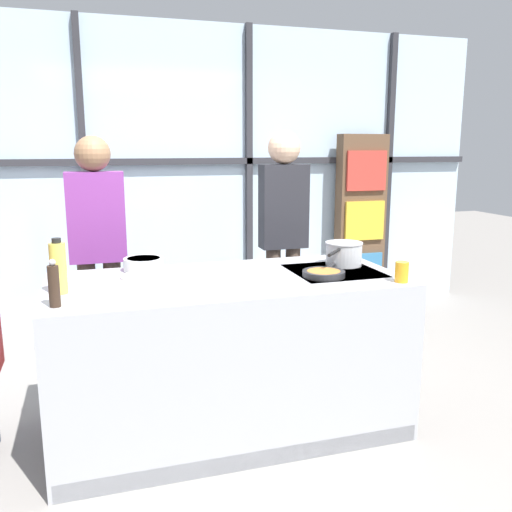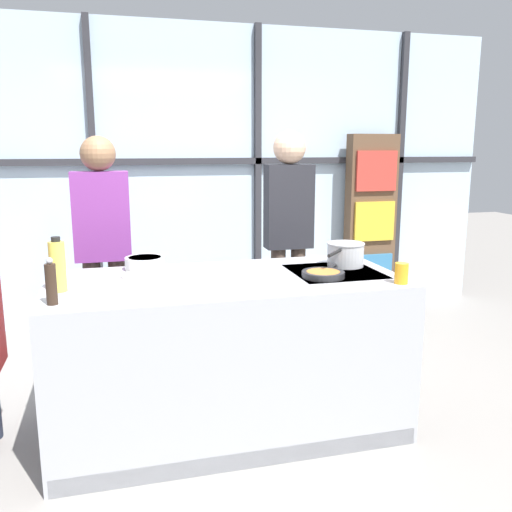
{
  "view_description": "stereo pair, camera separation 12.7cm",
  "coord_description": "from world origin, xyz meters",
  "px_view_note": "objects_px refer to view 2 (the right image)",
  "views": [
    {
      "loc": [
        -0.73,
        -2.95,
        1.68
      ],
      "look_at": [
        0.2,
        0.1,
        1.03
      ],
      "focal_mm": 38.0,
      "sensor_mm": 36.0,
      "label": 1
    },
    {
      "loc": [
        -0.61,
        -2.98,
        1.68
      ],
      "look_at": [
        0.2,
        0.1,
        1.03
      ],
      "focal_mm": 38.0,
      "sensor_mm": 36.0,
      "label": 2
    }
  ],
  "objects_px": {
    "spectator_far_left": "(103,239)",
    "white_plate": "(141,275)",
    "frying_pan": "(324,274)",
    "mixing_bowl": "(145,263)",
    "spectator_center_left": "(289,226)",
    "pepper_grinder": "(51,283)",
    "saucepan": "(345,254)",
    "juice_glass_near": "(401,273)",
    "oil_bottle": "(58,266)"
  },
  "relations": [
    {
      "from": "saucepan",
      "to": "white_plate",
      "type": "xyz_separation_m",
      "value": [
        -1.27,
        0.04,
        -0.07
      ]
    },
    {
      "from": "white_plate",
      "to": "oil_bottle",
      "type": "xyz_separation_m",
      "value": [
        -0.43,
        -0.23,
        0.13
      ]
    },
    {
      "from": "juice_glass_near",
      "to": "spectator_far_left",
      "type": "bearing_deg",
      "value": 139.71
    },
    {
      "from": "white_plate",
      "to": "oil_bottle",
      "type": "height_order",
      "value": "oil_bottle"
    },
    {
      "from": "spectator_center_left",
      "to": "pepper_grinder",
      "type": "xyz_separation_m",
      "value": [
        -1.62,
        -1.3,
        -0.03
      ]
    },
    {
      "from": "white_plate",
      "to": "pepper_grinder",
      "type": "distance_m",
      "value": 0.66
    },
    {
      "from": "frying_pan",
      "to": "saucepan",
      "type": "xyz_separation_m",
      "value": [
        0.24,
        0.24,
        0.06
      ]
    },
    {
      "from": "spectator_far_left",
      "to": "frying_pan",
      "type": "bearing_deg",
      "value": 138.31
    },
    {
      "from": "spectator_center_left",
      "to": "juice_glass_near",
      "type": "bearing_deg",
      "value": 98.74
    },
    {
      "from": "spectator_center_left",
      "to": "pepper_grinder",
      "type": "height_order",
      "value": "spectator_center_left"
    },
    {
      "from": "mixing_bowl",
      "to": "pepper_grinder",
      "type": "distance_m",
      "value": 0.81
    },
    {
      "from": "frying_pan",
      "to": "juice_glass_near",
      "type": "height_order",
      "value": "juice_glass_near"
    },
    {
      "from": "saucepan",
      "to": "oil_bottle",
      "type": "distance_m",
      "value": 1.71
    },
    {
      "from": "saucepan",
      "to": "mixing_bowl",
      "type": "relative_size",
      "value": 1.49
    },
    {
      "from": "saucepan",
      "to": "pepper_grinder",
      "type": "relative_size",
      "value": 1.58
    },
    {
      "from": "white_plate",
      "to": "pepper_grinder",
      "type": "xyz_separation_m",
      "value": [
        -0.44,
        -0.47,
        0.1
      ]
    },
    {
      "from": "white_plate",
      "to": "oil_bottle",
      "type": "relative_size",
      "value": 0.81
    },
    {
      "from": "oil_bottle",
      "to": "juice_glass_near",
      "type": "distance_m",
      "value": 1.85
    },
    {
      "from": "frying_pan",
      "to": "juice_glass_near",
      "type": "bearing_deg",
      "value": -34.92
    },
    {
      "from": "frying_pan",
      "to": "juice_glass_near",
      "type": "distance_m",
      "value": 0.44
    },
    {
      "from": "spectator_center_left",
      "to": "pepper_grinder",
      "type": "relative_size",
      "value": 7.76
    },
    {
      "from": "juice_glass_near",
      "to": "saucepan",
      "type": "bearing_deg",
      "value": 103.32
    },
    {
      "from": "juice_glass_near",
      "to": "spectator_center_left",
      "type": "bearing_deg",
      "value": 98.74
    },
    {
      "from": "spectator_far_left",
      "to": "frying_pan",
      "type": "relative_size",
      "value": 4.59
    },
    {
      "from": "white_plate",
      "to": "mixing_bowl",
      "type": "xyz_separation_m",
      "value": [
        0.03,
        0.18,
        0.04
      ]
    },
    {
      "from": "spectator_far_left",
      "to": "saucepan",
      "type": "xyz_separation_m",
      "value": [
        1.49,
        -0.87,
        -0.01
      ]
    },
    {
      "from": "spectator_center_left",
      "to": "frying_pan",
      "type": "height_order",
      "value": "spectator_center_left"
    },
    {
      "from": "spectator_far_left",
      "to": "frying_pan",
      "type": "height_order",
      "value": "spectator_far_left"
    },
    {
      "from": "oil_bottle",
      "to": "juice_glass_near",
      "type": "bearing_deg",
      "value": -9.6
    },
    {
      "from": "spectator_far_left",
      "to": "mixing_bowl",
      "type": "distance_m",
      "value": 0.7
    },
    {
      "from": "frying_pan",
      "to": "saucepan",
      "type": "height_order",
      "value": "saucepan"
    },
    {
      "from": "spectator_center_left",
      "to": "pepper_grinder",
      "type": "distance_m",
      "value": 2.08
    },
    {
      "from": "frying_pan",
      "to": "mixing_bowl",
      "type": "bearing_deg",
      "value": 154.84
    },
    {
      "from": "spectator_center_left",
      "to": "frying_pan",
      "type": "distance_m",
      "value": 1.13
    },
    {
      "from": "saucepan",
      "to": "mixing_bowl",
      "type": "height_order",
      "value": "saucepan"
    },
    {
      "from": "pepper_grinder",
      "to": "frying_pan",
      "type": "bearing_deg",
      "value": 7.31
    },
    {
      "from": "pepper_grinder",
      "to": "spectator_center_left",
      "type": "bearing_deg",
      "value": 38.8
    },
    {
      "from": "spectator_center_left",
      "to": "saucepan",
      "type": "relative_size",
      "value": 4.93
    },
    {
      "from": "white_plate",
      "to": "oil_bottle",
      "type": "bearing_deg",
      "value": -152.61
    },
    {
      "from": "white_plate",
      "to": "mixing_bowl",
      "type": "distance_m",
      "value": 0.19
    },
    {
      "from": "saucepan",
      "to": "mixing_bowl",
      "type": "xyz_separation_m",
      "value": [
        -1.24,
        0.22,
        -0.04
      ]
    },
    {
      "from": "spectator_far_left",
      "to": "pepper_grinder",
      "type": "xyz_separation_m",
      "value": [
        -0.22,
        -1.3,
        0.01
      ]
    },
    {
      "from": "saucepan",
      "to": "juice_glass_near",
      "type": "xyz_separation_m",
      "value": [
        0.12,
        -0.49,
        -0.02
      ]
    },
    {
      "from": "saucepan",
      "to": "juice_glass_near",
      "type": "bearing_deg",
      "value": -76.68
    },
    {
      "from": "spectator_far_left",
      "to": "white_plate",
      "type": "distance_m",
      "value": 0.87
    },
    {
      "from": "pepper_grinder",
      "to": "juice_glass_near",
      "type": "distance_m",
      "value": 1.83
    },
    {
      "from": "saucepan",
      "to": "spectator_far_left",
      "type": "bearing_deg",
      "value": 149.71
    },
    {
      "from": "mixing_bowl",
      "to": "pepper_grinder",
      "type": "relative_size",
      "value": 1.06
    },
    {
      "from": "spectator_center_left",
      "to": "frying_pan",
      "type": "relative_size",
      "value": 4.7
    },
    {
      "from": "juice_glass_near",
      "to": "oil_bottle",
      "type": "bearing_deg",
      "value": 170.4
    }
  ]
}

